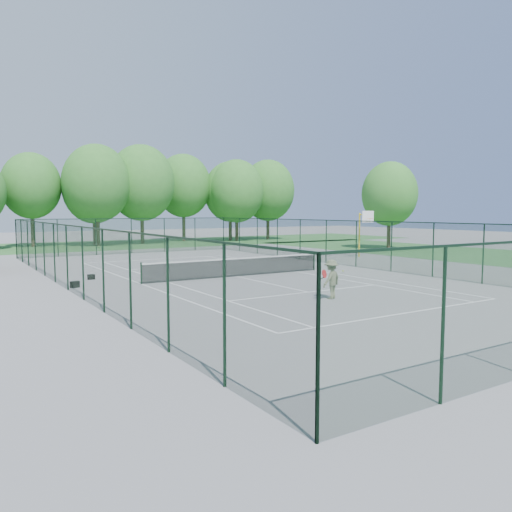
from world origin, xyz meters
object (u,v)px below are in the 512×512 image
object	(u,v)px
tennis_net	(237,266)
basketball_goal	(364,225)
tennis_player	(331,279)
sports_bag_a	(75,284)

from	to	relation	value
tennis_net	basketball_goal	distance (m)	14.98
tennis_net	basketball_goal	bearing A→B (deg)	17.81
tennis_net	basketball_goal	xyz separation A→B (m)	(14.13, 4.54, 1.99)
tennis_player	basketball_goal	bearing A→B (deg)	41.59
basketball_goal	tennis_player	xyz separation A→B (m)	(-14.36, -12.75, -1.75)
tennis_net	basketball_goal	world-z (taller)	basketball_goal
basketball_goal	sports_bag_a	bearing A→B (deg)	-170.15
sports_bag_a	tennis_player	xyz separation A→B (m)	(8.33, -8.81, 0.66)
sports_bag_a	tennis_player	world-z (taller)	tennis_player
sports_bag_a	tennis_player	bearing A→B (deg)	-68.32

